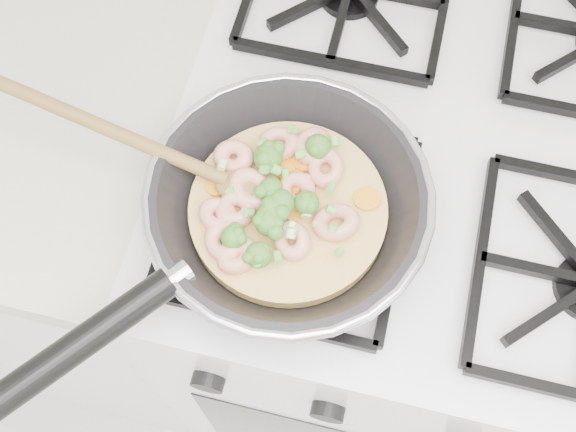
# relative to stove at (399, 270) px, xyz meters

# --- Properties ---
(stove) EXTENTS (0.60, 0.60, 0.92)m
(stove) POSITION_rel_stove_xyz_m (0.00, 0.00, 0.00)
(stove) COLOR white
(stove) RESTS_ON ground
(skillet) EXTENTS (0.45, 0.39, 0.09)m
(skillet) POSITION_rel_stove_xyz_m (-0.16, -0.16, 0.49)
(skillet) COLOR black
(skillet) RESTS_ON stove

